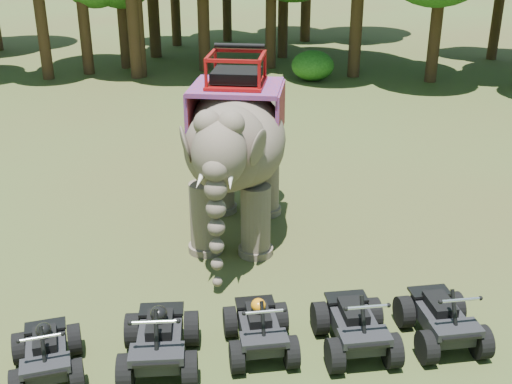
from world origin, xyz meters
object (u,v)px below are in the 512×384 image
at_px(atv_1, 159,333).
at_px(atv_3, 356,318).
at_px(atv_2, 260,322).
at_px(atv_4, 443,311).
at_px(elephant, 237,146).
at_px(atv_0, 45,347).

height_order(atv_1, atv_3, atv_1).
distance_m(atv_2, atv_4, 3.40).
height_order(elephant, atv_3, elephant).
distance_m(atv_1, atv_2, 1.80).
bearing_deg(atv_3, atv_4, 0.20).
bearing_deg(atv_4, atv_0, 179.19).
distance_m(elephant, atv_0, 6.58).
bearing_deg(atv_1, atv_4, 3.92).
height_order(atv_0, atv_3, atv_3).
bearing_deg(atv_4, elephant, 121.85).
relative_size(atv_0, atv_4, 0.92).
xyz_separation_m(atv_0, atv_1, (1.93, 0.04, 0.08)).
height_order(elephant, atv_4, elephant).
bearing_deg(atv_0, atv_4, -8.62).
bearing_deg(atv_2, elephant, 87.85).
xyz_separation_m(elephant, atv_2, (-0.09, -4.86, -1.67)).
height_order(elephant, atv_1, elephant).
height_order(atv_0, atv_4, atv_4).
relative_size(elephant, atv_2, 3.30).
relative_size(elephant, atv_1, 2.97).
height_order(atv_1, atv_2, atv_1).
bearing_deg(atv_2, atv_1, -174.78).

